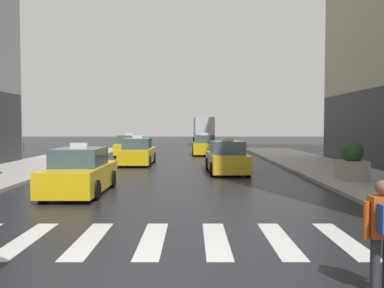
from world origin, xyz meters
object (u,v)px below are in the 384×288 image
at_px(taxi_second, 225,159).
at_px(pedestrian_with_backpack, 381,228).
at_px(taxi_third, 136,153).
at_px(taxi_fifth, 202,146).
at_px(taxi_fourth, 128,146).
at_px(box_truck, 201,130).
at_px(planter_mid_block, 350,162).
at_px(taxi_lead, 78,173).

height_order(taxi_second, pedestrian_with_backpack, taxi_second).
distance_m(taxi_third, taxi_fifth, 9.27).
bearing_deg(taxi_fourth, box_truck, 69.35).
relative_size(taxi_second, taxi_third, 1.01).
distance_m(taxi_fifth, pedestrian_with_backpack, 27.43).
xyz_separation_m(taxi_fourth, box_truck, (6.36, 16.86, 1.13)).
relative_size(taxi_fifth, planter_mid_block, 2.84).
bearing_deg(planter_mid_block, taxi_fourth, 127.07).
bearing_deg(taxi_fourth, taxi_lead, -86.83).
relative_size(taxi_lead, planter_mid_block, 2.84).
bearing_deg(box_truck, taxi_third, -101.04).
bearing_deg(taxi_lead, taxi_second, 47.21).
bearing_deg(taxi_third, box_truck, 78.96).
bearing_deg(taxi_fifth, planter_mid_block, -70.70).
xyz_separation_m(taxi_third, pedestrian_with_backpack, (6.09, -19.20, 0.25)).
relative_size(taxi_fifth, box_truck, 0.60).
bearing_deg(box_truck, taxi_lead, -98.77).
bearing_deg(taxi_fourth, taxi_second, -59.94).
bearing_deg(box_truck, pedestrian_with_backpack, -88.21).
relative_size(taxi_second, box_truck, 0.60).
xyz_separation_m(taxi_fourth, taxi_fifth, (5.98, 0.80, 0.00)).
height_order(taxi_fourth, box_truck, box_truck).
xyz_separation_m(taxi_fourth, pedestrian_with_backpack, (7.71, -26.58, 0.25)).
relative_size(taxi_lead, taxi_fourth, 1.00).
bearing_deg(box_truck, taxi_fourth, -110.65).
xyz_separation_m(box_truck, pedestrian_with_backpack, (1.36, -43.44, -0.88)).
height_order(taxi_fourth, pedestrian_with_backpack, taxi_fourth).
bearing_deg(taxi_third, taxi_fourth, 102.43).
xyz_separation_m(taxi_lead, taxi_fourth, (-0.99, 17.90, 0.00)).
bearing_deg(planter_mid_block, pedestrian_with_backpack, -109.56).
xyz_separation_m(taxi_fifth, box_truck, (0.38, 16.06, 1.13)).
bearing_deg(planter_mid_block, box_truck, 99.34).
bearing_deg(taxi_third, taxi_lead, -93.45).
height_order(taxi_lead, pedestrian_with_backpack, taxi_lead).
distance_m(taxi_fifth, box_truck, 16.11).
height_order(taxi_lead, box_truck, box_truck).
bearing_deg(taxi_fourth, planter_mid_block, -52.93).
distance_m(taxi_lead, pedestrian_with_backpack, 10.97).
distance_m(taxi_lead, taxi_third, 10.55).
distance_m(taxi_lead, planter_mid_block, 10.96).
bearing_deg(taxi_third, taxi_second, -39.97).
bearing_deg(taxi_lead, box_truck, 81.23).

